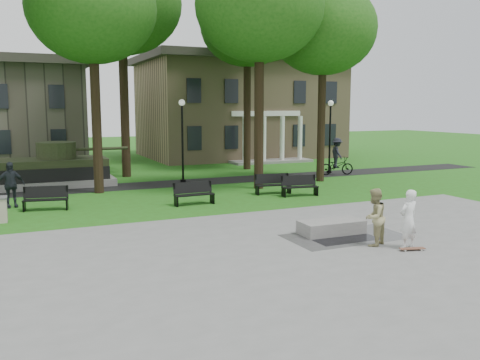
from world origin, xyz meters
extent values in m
plane|color=#245614|center=(0.00, 0.00, 0.00)|extent=(120.00, 120.00, 0.00)
cube|color=gray|center=(0.00, -5.00, 0.01)|extent=(22.00, 16.00, 0.02)
cube|color=black|center=(0.00, 12.00, 0.01)|extent=(44.00, 2.60, 0.01)
cube|color=#9E8460|center=(10.00, 26.00, 4.00)|extent=(16.00, 11.00, 8.00)
cube|color=#38332D|center=(10.00, 26.00, 8.30)|extent=(17.00, 12.00, 0.60)
cube|color=silver|center=(10.00, 20.50, 3.80)|extent=(6.00, 0.30, 0.40)
cylinder|color=black|center=(-4.50, 10.50, 4.00)|extent=(0.48, 0.48, 8.00)
ellipsoid|color=#1B4F12|center=(-4.50, 10.50, 9.00)|extent=(6.20, 6.20, 5.27)
cylinder|color=black|center=(3.50, 8.50, 4.16)|extent=(0.50, 0.50, 8.32)
ellipsoid|color=#1B4F12|center=(3.50, 8.50, 9.36)|extent=(6.60, 6.60, 5.61)
cylinder|color=black|center=(8.00, 9.50, 3.84)|extent=(0.46, 0.46, 7.68)
ellipsoid|color=#1B4F12|center=(8.00, 9.50, 8.64)|extent=(6.00, 6.00, 5.10)
cylinder|color=black|center=(-2.00, 16.00, 4.64)|extent=(0.54, 0.54, 9.28)
ellipsoid|color=#1B4F12|center=(-2.00, 16.00, 10.44)|extent=(7.20, 7.20, 6.12)
cylinder|color=black|center=(6.50, 16.50, 4.32)|extent=(0.50, 0.50, 8.64)
ellipsoid|color=#1B4F12|center=(6.50, 16.50, 9.72)|extent=(6.40, 6.40, 5.44)
cylinder|color=black|center=(0.50, 12.30, 2.20)|extent=(0.12, 0.12, 4.40)
sphere|color=silver|center=(0.50, 12.30, 4.55)|extent=(0.36, 0.36, 0.36)
cylinder|color=black|center=(0.50, 12.30, 0.08)|extent=(0.32, 0.32, 0.16)
cylinder|color=black|center=(10.50, 12.30, 2.20)|extent=(0.12, 0.12, 4.40)
sphere|color=silver|center=(10.50, 12.30, 4.55)|extent=(0.36, 0.36, 0.36)
cylinder|color=black|center=(10.50, 12.30, 0.08)|extent=(0.32, 0.32, 0.16)
cube|color=gray|center=(-6.50, 14.00, 0.20)|extent=(6.50, 3.40, 0.40)
cube|color=#2D331B|center=(-6.50, 14.00, 0.95)|extent=(5.80, 2.80, 1.10)
cube|color=black|center=(-6.50, 12.65, 0.75)|extent=(5.80, 0.35, 0.70)
cube|color=black|center=(-6.50, 15.35, 0.75)|extent=(5.80, 0.35, 0.70)
cylinder|color=#2D331B|center=(-6.20, 14.00, 1.95)|extent=(2.10, 2.10, 0.90)
cylinder|color=#2D331B|center=(-3.90, 14.00, 1.95)|extent=(3.20, 0.18, 0.18)
cube|color=black|center=(1.45, -2.10, 0.02)|extent=(2.20, 1.20, 0.00)
cube|color=gray|center=(1.45, -1.36, 0.24)|extent=(2.23, 1.06, 0.45)
cube|color=brown|center=(2.50, -4.10, 0.06)|extent=(0.81, 0.39, 0.07)
imported|color=white|center=(2.54, -3.83, 0.93)|extent=(0.71, 0.51, 1.82)
imported|color=tan|center=(1.80, -3.15, 0.92)|extent=(1.08, 1.00, 1.80)
imported|color=black|center=(-8.55, 8.16, 0.99)|extent=(1.23, 0.68, 1.98)
imported|color=black|center=(10.44, 11.36, 0.57)|extent=(2.30, 1.22, 1.15)
imported|color=black|center=(10.44, 11.36, 1.41)|extent=(0.96, 1.36, 1.91)
cube|color=black|center=(-7.22, 6.87, 0.45)|extent=(1.85, 0.79, 0.05)
cube|color=black|center=(-7.22, 7.09, 0.75)|extent=(1.80, 0.50, 0.50)
cube|color=black|center=(-8.07, 6.87, 0.23)|extent=(0.15, 0.45, 0.45)
cube|color=black|center=(-6.37, 6.87, 0.23)|extent=(0.15, 0.45, 0.45)
cube|color=black|center=(-1.12, 5.52, 0.45)|extent=(1.81, 0.49, 0.05)
cube|color=black|center=(-1.12, 5.74, 0.75)|extent=(1.80, 0.20, 0.50)
cube|color=black|center=(-1.97, 5.52, 0.23)|extent=(0.07, 0.45, 0.45)
cube|color=black|center=(-0.27, 5.52, 0.23)|extent=(0.07, 0.45, 0.45)
cube|color=black|center=(3.39, 6.61, 0.45)|extent=(1.84, 0.65, 0.05)
cube|color=black|center=(3.39, 6.83, 0.75)|extent=(1.81, 0.35, 0.50)
cube|color=black|center=(2.54, 6.61, 0.23)|extent=(0.11, 0.45, 0.45)
cube|color=black|center=(4.24, 6.61, 0.23)|extent=(0.11, 0.45, 0.45)
cube|color=black|center=(4.29, 5.54, 0.45)|extent=(1.84, 0.68, 0.05)
cube|color=black|center=(4.29, 5.76, 0.75)|extent=(1.80, 0.39, 0.50)
cube|color=black|center=(3.44, 5.54, 0.23)|extent=(0.12, 0.45, 0.45)
cube|color=black|center=(5.14, 5.54, 0.23)|extent=(0.12, 0.45, 0.45)
camera|label=1|loc=(-8.25, -15.54, 4.30)|focal=38.00mm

